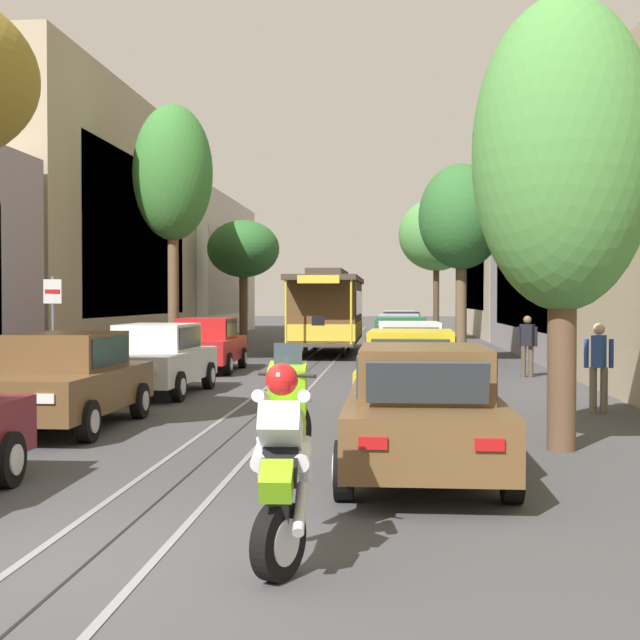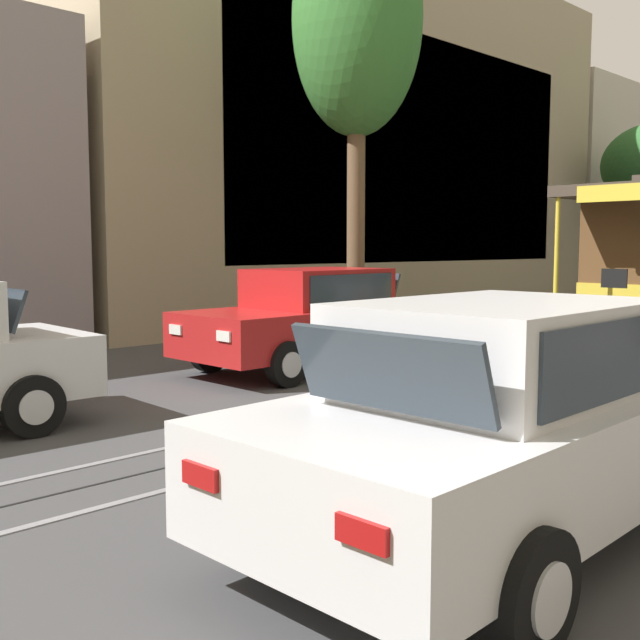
% 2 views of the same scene
% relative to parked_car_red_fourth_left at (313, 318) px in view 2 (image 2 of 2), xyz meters
% --- Properties ---
extents(ground_plane, '(160.00, 160.00, 0.00)m').
position_rel_parked_car_red_fourth_left_xyz_m(ground_plane, '(2.99, 4.50, -0.80)').
color(ground_plane, '#424244').
extents(building_facade_left, '(5.53, 57.54, 10.10)m').
position_rel_parked_car_red_fourth_left_xyz_m(building_facade_left, '(-6.70, 9.38, 3.36)').
color(building_facade_left, gray).
rests_on(building_facade_left, ground).
extents(parked_car_red_fourth_left, '(2.04, 4.38, 1.58)m').
position_rel_parked_car_red_fourth_left_xyz_m(parked_car_red_fourth_left, '(0.00, 0.00, 0.00)').
color(parked_car_red_fourth_left, red).
rests_on(parked_car_red_fourth_left, ground).
extents(parked_car_white_mid_right, '(2.06, 4.39, 1.58)m').
position_rel_parked_car_red_fourth_left_xyz_m(parked_car_white_mid_right, '(5.89, -3.81, 0.00)').
color(parked_car_white_mid_right, silver).
rests_on(parked_car_white_mid_right, ground).
extents(street_tree_kerb_left_second, '(2.62, 2.44, 8.53)m').
position_rel_parked_car_red_fourth_left_xyz_m(street_tree_kerb_left_second, '(-1.69, 2.79, 5.41)').
color(street_tree_kerb_left_second, brown).
rests_on(street_tree_kerb_left_second, ground).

